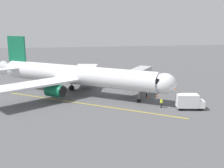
{
  "coord_description": "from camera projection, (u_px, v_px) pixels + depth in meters",
  "views": [
    {
      "loc": [
        0.45,
        55.9,
        14.53
      ],
      "look_at": [
        -8.42,
        5.29,
        3.0
      ],
      "focal_mm": 44.46,
      "sensor_mm": 36.0,
      "label": 1
    }
  ],
  "objects": [
    {
      "name": "safety_cone_nose_right",
      "position": [
        172.0,
        89.0,
        59.86
      ],
      "size": [
        0.32,
        0.32,
        0.55
      ],
      "primitive_type": "cone",
      "color": "#F2590F",
      "rests_on": "ground"
    },
    {
      "name": "ground_crew_loader",
      "position": [
        135.0,
        86.0,
        60.21
      ],
      "size": [
        0.42,
        0.47,
        1.71
      ],
      "color": "#23232D",
      "rests_on": "ground"
    },
    {
      "name": "box_truck_near_nose",
      "position": [
        190.0,
        101.0,
        46.84
      ],
      "size": [
        4.89,
        2.8,
        2.62
      ],
      "color": "white",
      "rests_on": "ground"
    },
    {
      "name": "safety_cone_wing_starboard",
      "position": [
        157.0,
        95.0,
        54.99
      ],
      "size": [
        0.32,
        0.32,
        0.55
      ],
      "primitive_type": "cone",
      "color": "#F2590F",
      "rests_on": "ground"
    },
    {
      "name": "safety_cone_wing_port",
      "position": [
        148.0,
        96.0,
        54.32
      ],
      "size": [
        0.32,
        0.32,
        0.55
      ],
      "primitive_type": "cone",
      "color": "#F2590F",
      "rests_on": "ground"
    },
    {
      "name": "jet_bridge",
      "position": [
        137.0,
        76.0,
        55.94
      ],
      "size": [
        8.42,
        10.38,
        5.4
      ],
      "color": "#B7B7BC",
      "rests_on": "ground"
    },
    {
      "name": "ground_crew_wing_walker",
      "position": [
        161.0,
        103.0,
        47.78
      ],
      "size": [
        0.45,
        0.47,
        1.71
      ],
      "color": "#23232D",
      "rests_on": "ground"
    },
    {
      "name": "safety_cone_nose_left",
      "position": [
        176.0,
        88.0,
        60.84
      ],
      "size": [
        0.32,
        0.32,
        0.55
      ],
      "primitive_type": "cone",
      "color": "#F2590F",
      "rests_on": "ground"
    },
    {
      "name": "ground_crew_marshaller",
      "position": [
        147.0,
        93.0,
        54.52
      ],
      "size": [
        0.43,
        0.47,
        1.71
      ],
      "color": "#23232D",
      "rests_on": "ground"
    },
    {
      "name": "apron_lead_in_line",
      "position": [
        79.0,
        103.0,
        50.94
      ],
      "size": [
        32.62,
        23.54,
        0.01
      ],
      "primitive_type": "cube",
      "rotation": [
        0.0,
        0.0,
        0.95
      ],
      "color": "yellow",
      "rests_on": "ground"
    },
    {
      "name": "ground_plane",
      "position": [
        67.0,
        94.0,
        56.99
      ],
      "size": [
        220.0,
        220.0,
        0.0
      ],
      "primitive_type": "plane",
      "color": "#565659"
    },
    {
      "name": "airplane",
      "position": [
        75.0,
        75.0,
        55.96
      ],
      "size": [
        34.96,
        31.25,
        11.5
      ],
      "color": "white",
      "rests_on": "ground"
    }
  ]
}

